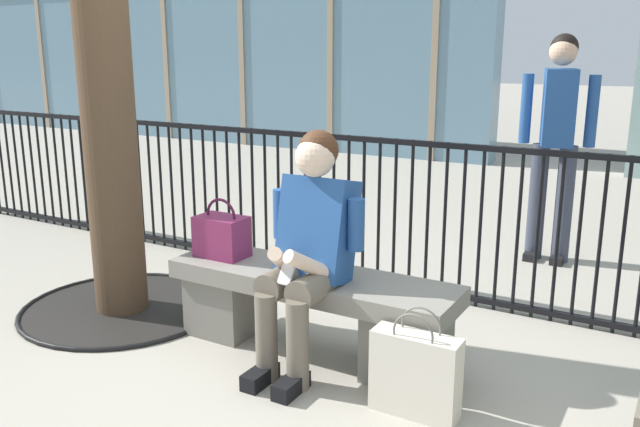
% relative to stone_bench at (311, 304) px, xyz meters
% --- Properties ---
extents(ground_plane, '(60.00, 60.00, 0.00)m').
position_rel_stone_bench_xyz_m(ground_plane, '(0.00, 0.00, -0.27)').
color(ground_plane, '#A8A091').
extents(stone_bench, '(1.60, 0.44, 0.45)m').
position_rel_stone_bench_xyz_m(stone_bench, '(0.00, 0.00, 0.00)').
color(stone_bench, gray).
rests_on(stone_bench, ground).
extents(seated_person_with_phone, '(0.52, 0.66, 1.21)m').
position_rel_stone_bench_xyz_m(seated_person_with_phone, '(0.07, -0.13, 0.38)').
color(seated_person_with_phone, '#6B6051').
rests_on(seated_person_with_phone, ground).
extents(handbag_on_bench, '(0.29, 0.19, 0.34)m').
position_rel_stone_bench_xyz_m(handbag_on_bench, '(-0.58, -0.01, 0.30)').
color(handbag_on_bench, '#7A234C').
rests_on(handbag_on_bench, stone_bench).
extents(shopping_bag, '(0.40, 0.13, 0.50)m').
position_rel_stone_bench_xyz_m(shopping_bag, '(0.73, -0.31, -0.07)').
color(shopping_bag, beige).
rests_on(shopping_bag, ground).
extents(bystander_at_railing, '(0.55, 0.42, 1.71)m').
position_rel_stone_bench_xyz_m(bystander_at_railing, '(0.75, 2.32, 0.73)').
color(bystander_at_railing, '#383D4C').
rests_on(bystander_at_railing, ground).
extents(plaza_railing, '(8.82, 0.04, 1.04)m').
position_rel_stone_bench_xyz_m(plaza_railing, '(-0.00, 1.08, 0.25)').
color(plaza_railing, black).
rests_on(plaza_railing, ground).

